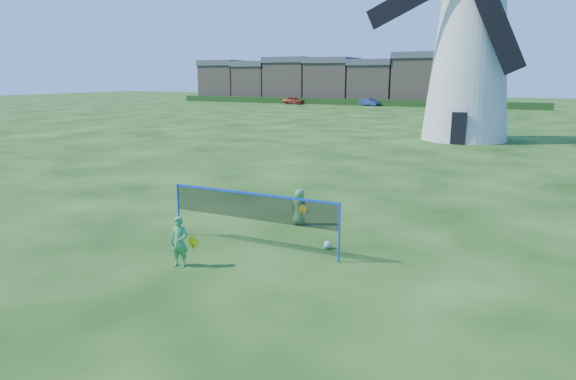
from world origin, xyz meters
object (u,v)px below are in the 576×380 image
(player_girl, at_px, (179,242))
(player_boy, at_px, (299,207))
(badminton_net, at_px, (252,207))
(car_right, at_px, (370,102))
(play_ball, at_px, (328,245))
(windmill, at_px, (470,51))
(car_left, at_px, (294,101))

(player_girl, relative_size, player_boy, 1.10)
(player_girl, height_order, player_boy, player_girl)
(badminton_net, height_order, car_right, badminton_net)
(badminton_net, xyz_separation_m, play_ball, (1.89, 0.79, -1.03))
(player_girl, bearing_deg, badminton_net, 52.41)
(windmill, distance_m, badminton_net, 27.83)
(windmill, distance_m, car_left, 48.87)
(windmill, relative_size, player_boy, 16.27)
(player_girl, xyz_separation_m, player_boy, (1.18, 4.48, -0.06))
(windmill, height_order, player_girl, windmill)
(badminton_net, bearing_deg, windmill, 85.30)
(car_right, bearing_deg, play_ball, -142.83)
(windmill, xyz_separation_m, car_right, (-18.75, 38.52, -5.79))
(windmill, xyz_separation_m, player_girl, (-3.16, -29.22, -5.72))
(windmill, relative_size, play_ball, 84.89)
(car_left, bearing_deg, car_right, -79.49)
(badminton_net, distance_m, car_left, 70.58)
(badminton_net, distance_m, car_right, 67.81)
(play_ball, height_order, car_right, car_right)
(player_boy, relative_size, play_ball, 5.22)
(windmill, distance_m, car_right, 43.23)
(play_ball, bearing_deg, car_right, 105.81)
(player_boy, height_order, play_ball, player_boy)
(player_boy, bearing_deg, windmill, -92.99)
(player_girl, distance_m, car_left, 72.01)
(windmill, distance_m, player_girl, 29.94)
(player_girl, height_order, play_ball, player_girl)
(badminton_net, xyz_separation_m, car_left, (-29.11, 64.29, -0.52))
(windmill, bearing_deg, badminton_net, -94.70)
(player_boy, bearing_deg, player_girl, 76.81)
(player_boy, xyz_separation_m, play_ball, (1.64, -1.71, -0.46))
(windmill, bearing_deg, player_boy, -94.58)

